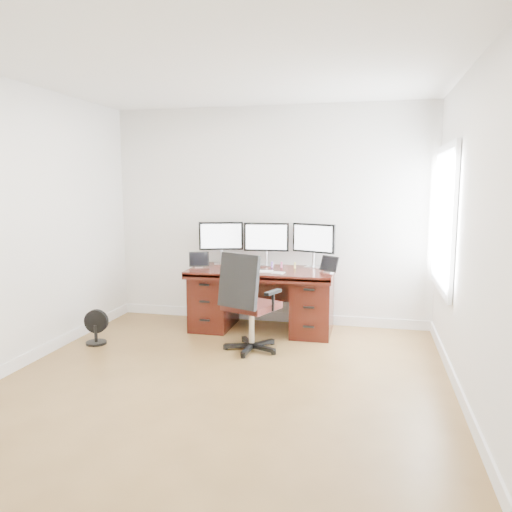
% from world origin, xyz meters
% --- Properties ---
extents(ground, '(4.50, 4.50, 0.00)m').
position_xyz_m(ground, '(0.00, 0.00, 0.00)').
color(ground, brown).
rests_on(ground, ground).
extents(back_wall, '(4.00, 0.10, 2.70)m').
position_xyz_m(back_wall, '(0.00, 2.25, 1.35)').
color(back_wall, white).
rests_on(back_wall, ground).
extents(right_wall, '(0.10, 4.50, 2.70)m').
position_xyz_m(right_wall, '(2.00, 0.11, 1.35)').
color(right_wall, white).
rests_on(right_wall, ground).
extents(desk, '(1.70, 0.80, 0.75)m').
position_xyz_m(desk, '(0.00, 1.83, 0.40)').
color(desk, '#3A120B').
rests_on(desk, ground).
extents(office_chair, '(0.73, 0.73, 1.06)m').
position_xyz_m(office_chair, '(0.03, 1.04, 0.35)').
color(office_chair, black).
rests_on(office_chair, ground).
extents(floor_fan, '(0.27, 0.22, 0.38)m').
position_xyz_m(floor_fan, '(-1.67, 0.89, 0.19)').
color(floor_fan, black).
rests_on(floor_fan, ground).
extents(monitor_left, '(0.53, 0.21, 0.53)m').
position_xyz_m(monitor_left, '(-0.58, 2.07, 1.09)').
color(monitor_left, silver).
rests_on(monitor_left, desk).
extents(monitor_center, '(0.55, 0.16, 0.53)m').
position_xyz_m(monitor_center, '(0.00, 2.07, 1.09)').
color(monitor_center, silver).
rests_on(monitor_center, desk).
extents(monitor_right, '(0.53, 0.23, 0.53)m').
position_xyz_m(monitor_right, '(0.58, 2.07, 1.09)').
color(monitor_right, silver).
rests_on(monitor_right, desk).
extents(tablet_left, '(0.25, 0.15, 0.19)m').
position_xyz_m(tablet_left, '(-0.77, 1.75, 0.84)').
color(tablet_left, silver).
rests_on(tablet_left, desk).
extents(tablet_right, '(0.23, 0.20, 0.19)m').
position_xyz_m(tablet_right, '(0.80, 1.75, 0.84)').
color(tablet_right, silver).
rests_on(tablet_right, desk).
extents(keyboard, '(0.28, 0.15, 0.01)m').
position_xyz_m(keyboard, '(0.04, 1.61, 0.76)').
color(keyboard, white).
rests_on(keyboard, desk).
extents(trackpad, '(0.14, 0.14, 0.01)m').
position_xyz_m(trackpad, '(0.24, 1.57, 0.76)').
color(trackpad, '#B8BBC0').
rests_on(trackpad, desk).
extents(drawing_tablet, '(0.22, 0.17, 0.01)m').
position_xyz_m(drawing_tablet, '(-0.26, 1.57, 0.76)').
color(drawing_tablet, black).
rests_on(drawing_tablet, desk).
extents(phone, '(0.15, 0.10, 0.01)m').
position_xyz_m(phone, '(-0.03, 1.74, 0.76)').
color(phone, black).
rests_on(phone, desk).
extents(figurine_blue, '(0.03, 0.03, 0.07)m').
position_xyz_m(figurine_blue, '(-0.36, 1.95, 0.79)').
color(figurine_blue, '#589EDC').
rests_on(figurine_blue, desk).
extents(figurine_brown, '(0.03, 0.03, 0.07)m').
position_xyz_m(figurine_brown, '(-0.21, 1.95, 0.79)').
color(figurine_brown, olive).
rests_on(figurine_brown, desk).
extents(figurine_orange, '(0.03, 0.03, 0.07)m').
position_xyz_m(figurine_orange, '(-0.11, 1.95, 0.79)').
color(figurine_orange, '#F5A74F').
rests_on(figurine_orange, desk).
extents(figurine_purple, '(0.03, 0.03, 0.07)m').
position_xyz_m(figurine_purple, '(0.10, 1.95, 0.79)').
color(figurine_purple, '#8D6CE3').
rests_on(figurine_purple, desk).
extents(figurine_pink, '(0.03, 0.03, 0.07)m').
position_xyz_m(figurine_pink, '(0.21, 1.95, 0.79)').
color(figurine_pink, '#DA629B').
rests_on(figurine_pink, desk).
extents(figurine_yellow, '(0.03, 0.03, 0.07)m').
position_xyz_m(figurine_yellow, '(0.37, 1.95, 0.79)').
color(figurine_yellow, '#D9CF6D').
rests_on(figurine_yellow, desk).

